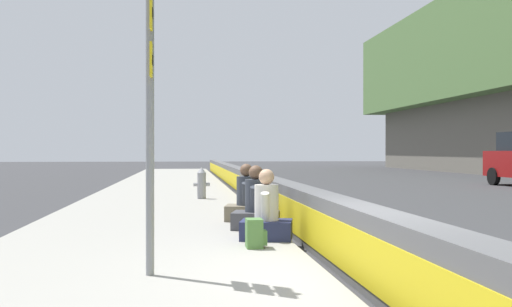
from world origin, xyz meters
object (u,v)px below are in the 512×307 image
Objects in this scene: seated_person_middle at (256,209)px; seated_person_rear at (246,203)px; backpack at (255,234)px; seated_person_foreground at (266,217)px; route_sign_post at (151,81)px; fire_hydrant at (202,183)px.

seated_person_middle is 1.30m from seated_person_rear.
backpack is at bearing 176.35° from seated_person_rear.
seated_person_middle reaches higher than seated_person_foreground.
seated_person_rear reaches higher than seated_person_foreground.
route_sign_post reaches higher than backpack.
fire_hydrant reaches higher than backpack.
route_sign_post is 9.00× the size of backpack.
route_sign_post reaches higher than seated_person_rear.
seated_person_foreground is 0.98× the size of seated_person_rear.
seated_person_foreground is 2.55m from seated_person_rear.
seated_person_rear is 3.36m from backpack.
backpack is (-3.35, 0.21, -0.15)m from seated_person_rear.
route_sign_post is at bearing 147.80° from seated_person_foreground.
seated_person_middle is (1.25, 0.02, 0.01)m from seated_person_foreground.
backpack is at bearing 173.09° from seated_person_middle.
route_sign_post is 2.89m from backpack.
fire_hydrant is at bearing -4.51° from route_sign_post.
seated_person_foreground is 0.98× the size of seated_person_middle.
seated_person_middle reaches higher than fire_hydrant.
fire_hydrant is at bearing 3.18° from backpack.
fire_hydrant is 0.81× the size of seated_person_rear.
seated_person_middle is at bearing -22.65° from route_sign_post.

